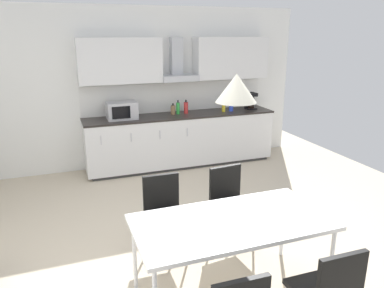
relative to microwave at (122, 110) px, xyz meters
name	(u,v)px	position (x,y,z in m)	size (l,w,h in m)	color
ground_plane	(189,253)	(0.20, -2.68, -1.06)	(7.74, 8.97, 0.02)	beige
wall_back	(129,89)	(0.20, 0.36, 0.29)	(6.19, 0.10, 2.70)	white
kitchen_counter	(181,140)	(1.01, 0.00, -0.59)	(3.31, 0.65, 0.91)	#333333
backsplash_tile	(176,97)	(1.01, 0.30, 0.11)	(3.29, 0.02, 0.51)	silver
upper_wall_cabinets	(178,60)	(1.01, 0.14, 0.77)	(3.29, 0.40, 0.72)	silver
microwave	(122,110)	(0.00, 0.00, 0.00)	(0.48, 0.35, 0.28)	#ADADB2
coffee_maker	(250,101)	(2.37, 0.03, 0.01)	(0.18, 0.19, 0.30)	black
bottle_blue	(231,105)	(1.94, -0.05, -0.03)	(0.08, 0.08, 0.27)	blue
bottle_brown	(173,110)	(0.88, 0.05, -0.06)	(0.08, 0.08, 0.19)	brown
bottle_green	(178,108)	(0.98, 0.05, -0.04)	(0.06, 0.06, 0.24)	green
bottle_red	(186,108)	(1.12, 0.05, -0.04)	(0.07, 0.07, 0.24)	red
bottle_yellow	(224,107)	(1.80, -0.05, -0.06)	(0.06, 0.06, 0.20)	yellow
dining_table	(232,225)	(0.32, -3.42, -0.36)	(1.68, 0.85, 0.73)	white
chair_far_left	(164,209)	(-0.06, -2.61, -0.52)	(0.41, 0.41, 0.87)	black
chair_far_right	(229,198)	(0.69, -2.61, -0.52)	(0.44, 0.44, 0.87)	black
pendant_lamp	(236,88)	(0.32, -3.42, 0.81)	(0.32, 0.32, 0.22)	silver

